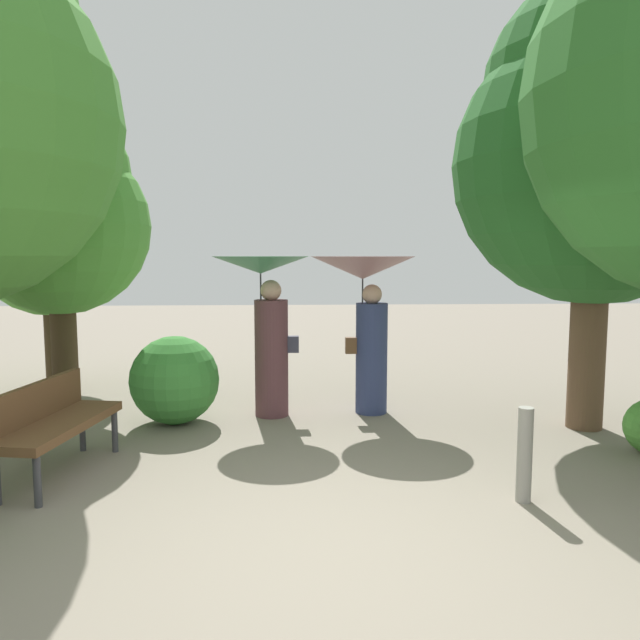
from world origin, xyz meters
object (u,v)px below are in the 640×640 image
tree_near_right (597,140)px  path_marker_post (525,455)px  tree_near_left (58,210)px  park_bench (52,419)px  person_right (366,297)px  person_left (266,308)px  tree_mid_left (50,228)px

tree_near_right → path_marker_post: bearing=-126.8°
tree_near_left → park_bench: bearing=-72.9°
person_right → tree_near_left: 3.87m
park_bench → tree_near_right: size_ratio=0.31×
park_bench → path_marker_post: 4.04m
person_left → tree_near_left: 2.77m
tree_near_left → path_marker_post: tree_near_left is taller
park_bench → tree_near_left: 3.02m
park_bench → tree_near_left: bearing=26.5°
tree_near_left → tree_near_right: tree_near_right is taller
park_bench → tree_near_left: (-0.67, 2.17, 2.00)m
person_right → tree_near_right: bearing=-108.0°
person_left → park_bench: 2.78m
park_bench → tree_mid_left: size_ratio=0.43×
tree_near_right → park_bench: bearing=-167.4°
tree_near_right → path_marker_post: tree_near_right is taller
person_right → tree_mid_left: 4.77m
tree_mid_left → person_left: bearing=-28.3°
person_left → person_right: 1.23m
person_right → path_marker_post: bearing=-161.7°
tree_near_right → person_right: bearing=161.9°
person_right → tree_near_right: size_ratio=0.39×
person_left → park_bench: bearing=136.8°
person_right → park_bench: 3.77m
park_bench → path_marker_post: (3.96, -0.79, -0.13)m
path_marker_post → tree_near_left: bearing=147.4°
tree_near_left → tree_mid_left: bearing=114.7°
park_bench → path_marker_post: bearing=-91.9°
tree_near_right → person_left: bearing=168.9°
person_right → tree_near_left: size_ratio=0.51×
tree_near_left → tree_mid_left: tree_near_left is taller
person_right → person_left: bearing=93.6°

